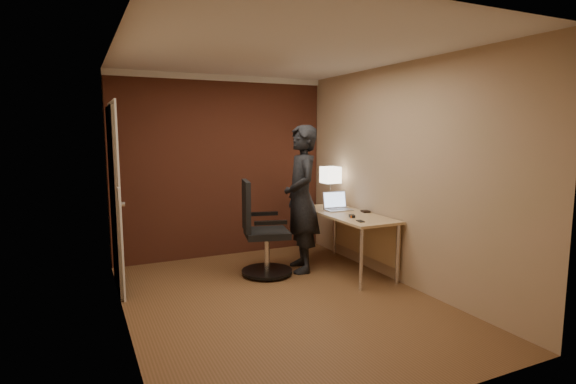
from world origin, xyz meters
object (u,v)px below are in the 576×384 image
object	(u,v)px
office_chair	(261,235)
person	(301,199)
mouse	(352,216)
desk_lamp	(330,175)
desk	(351,223)
laptop	(336,205)
wallet	(365,211)
phone	(360,221)

from	to	relation	value
office_chair	person	distance (m)	0.68
person	mouse	bearing A→B (deg)	52.65
desk_lamp	desk	bearing A→B (deg)	-93.25
mouse	person	distance (m)	0.68
desk	mouse	distance (m)	0.34
office_chair	person	size ratio (longest dim) A/B	0.62
desk	laptop	bearing A→B (deg)	100.80
desk_lamp	wallet	bearing A→B (deg)	-77.13
desk	office_chair	xyz separation A→B (m)	(-1.12, 0.27, -0.10)
desk	mouse	bearing A→B (deg)	-122.91
phone	person	bearing A→B (deg)	125.03
phone	wallet	size ratio (longest dim) A/B	1.05
desk	person	distance (m)	0.70
desk	laptop	xyz separation A→B (m)	(-0.05, 0.28, 0.19)
desk	office_chair	distance (m)	1.16
phone	laptop	bearing A→B (deg)	87.50
desk_lamp	person	distance (m)	0.74
person	wallet	bearing A→B (deg)	82.32
desk	desk_lamp	xyz separation A→B (m)	(0.03, 0.58, 0.55)
desk	office_chair	world-z (taller)	office_chair
wallet	desk	bearing A→B (deg)	166.02
laptop	mouse	size ratio (longest dim) A/B	3.52
desk	desk_lamp	distance (m)	0.80
mouse	phone	xyz separation A→B (m)	(-0.05, -0.25, -0.01)
desk	phone	distance (m)	0.57
desk	laptop	distance (m)	0.34
phone	wallet	distance (m)	0.61
mouse	laptop	bearing A→B (deg)	100.51
laptop	mouse	bearing A→B (deg)	-102.01
desk	office_chair	size ratio (longest dim) A/B	1.32
laptop	wallet	bearing A→B (deg)	-54.51
wallet	office_chair	bearing A→B (deg)	166.57
office_chair	wallet	bearing A→B (deg)	-13.43
desk	phone	size ratio (longest dim) A/B	13.04
mouse	office_chair	world-z (taller)	office_chair
phone	wallet	xyz separation A→B (m)	(0.39, 0.46, 0.01)
desk_lamp	laptop	bearing A→B (deg)	-105.75
laptop	person	distance (m)	0.54
wallet	office_chair	size ratio (longest dim) A/B	0.10
phone	person	xyz separation A→B (m)	(-0.36, 0.76, 0.18)
desk	person	world-z (taller)	person
desk_lamp	mouse	bearing A→B (deg)	-103.38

